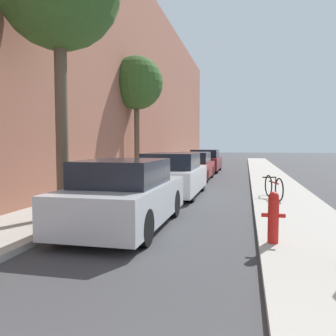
{
  "coord_description": "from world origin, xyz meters",
  "views": [
    {
      "loc": [
        1.66,
        -0.31,
        1.78
      ],
      "look_at": [
        -0.75,
        10.44,
        1.03
      ],
      "focal_mm": 37.0,
      "sensor_mm": 36.0,
      "label": 1
    }
  ],
  "objects": [
    {
      "name": "parked_car_red",
      "position": [
        -0.89,
        16.83,
        0.66
      ],
      "size": [
        1.75,
        4.25,
        1.39
      ],
      "color": "black",
      "rests_on": "ground"
    },
    {
      "name": "sidewalk_left",
      "position": [
        -2.9,
        16.0,
        0.06
      ],
      "size": [
        2.0,
        52.0,
        0.12
      ],
      "color": "#ADA89E",
      "rests_on": "ground"
    },
    {
      "name": "fire_hydrant",
      "position": [
        2.13,
        5.69,
        0.57
      ],
      "size": [
        0.39,
        0.18,
        0.87
      ],
      "color": "red",
      "rests_on": "sidewalk_right"
    },
    {
      "name": "bicycle",
      "position": [
        2.51,
        10.67,
        0.47
      ],
      "size": [
        0.54,
        1.63,
        0.68
      ],
      "rotation": [
        0.0,
        0.0,
        0.25
      ],
      "color": "black",
      "rests_on": "sidewalk_right"
    },
    {
      "name": "parked_car_white",
      "position": [
        -0.81,
        11.43,
        0.7
      ],
      "size": [
        1.89,
        4.19,
        1.48
      ],
      "color": "black",
      "rests_on": "ground"
    },
    {
      "name": "street_tree_far",
      "position": [
        -3.46,
        15.65,
        4.66
      ],
      "size": [
        2.52,
        2.52,
        5.84
      ],
      "color": "brown",
      "rests_on": "sidewalk_left"
    },
    {
      "name": "parked_car_silver",
      "position": [
        -0.83,
        6.63,
        0.69
      ],
      "size": [
        1.76,
        4.11,
        1.46
      ],
      "color": "black",
      "rests_on": "ground"
    },
    {
      "name": "ground_plane",
      "position": [
        0.0,
        16.0,
        0.0
      ],
      "size": [
        120.0,
        120.0,
        0.0
      ],
      "primitive_type": "plane",
      "color": "#3D3D3F"
    },
    {
      "name": "sidewalk_right",
      "position": [
        2.9,
        16.0,
        0.06
      ],
      "size": [
        2.0,
        52.0,
        0.12
      ],
      "color": "#ADA89E",
      "rests_on": "ground"
    },
    {
      "name": "parked_car_maroon",
      "position": [
        -0.89,
        22.25,
        0.69
      ],
      "size": [
        1.84,
        4.55,
        1.44
      ],
      "color": "black",
      "rests_on": "ground"
    },
    {
      "name": "building_facade_left",
      "position": [
        -4.25,
        16.0,
        5.35
      ],
      "size": [
        0.7,
        52.0,
        10.7
      ],
      "color": "#9E604C",
      "rests_on": "ground"
    }
  ]
}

